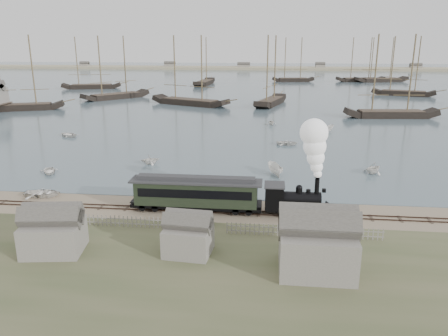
# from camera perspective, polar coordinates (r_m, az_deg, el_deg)

# --- Properties ---
(ground) EXTENTS (600.00, 600.00, 0.00)m
(ground) POSITION_cam_1_polar(r_m,az_deg,el_deg) (50.98, -4.37, -4.74)
(ground) COLOR tan
(ground) RESTS_ON ground
(harbor_water) EXTENTS (600.00, 336.00, 0.06)m
(harbor_water) POSITION_cam_1_polar(r_m,az_deg,el_deg) (217.71, 3.87, 11.43)
(harbor_water) COLOR #445861
(harbor_water) RESTS_ON ground
(rail_track) EXTENTS (120.00, 1.80, 0.16)m
(rail_track) POSITION_cam_1_polar(r_m,az_deg,el_deg) (49.14, -4.79, -5.53)
(rail_track) COLOR #33231C
(rail_track) RESTS_ON ground
(picket_fence_west) EXTENTS (19.00, 0.10, 1.20)m
(picket_fence_west) POSITION_cam_1_polar(r_m,az_deg,el_deg) (46.39, -13.95, -7.39)
(picket_fence_west) COLOR slate
(picket_fence_west) RESTS_ON ground
(picket_fence_east) EXTENTS (15.00, 0.10, 1.20)m
(picket_fence_east) POSITION_cam_1_polar(r_m,az_deg,el_deg) (43.43, 10.40, -8.85)
(picket_fence_east) COLOR slate
(picket_fence_east) RESTS_ON ground
(shed_left) EXTENTS (5.00, 4.00, 4.10)m
(shed_left) POSITION_cam_1_polar(r_m,az_deg,el_deg) (42.79, -21.17, -10.14)
(shed_left) COLOR slate
(shed_left) RESTS_ON ground
(shed_mid) EXTENTS (4.00, 3.50, 3.60)m
(shed_mid) POSITION_cam_1_polar(r_m,az_deg,el_deg) (39.86, -4.65, -11.01)
(shed_mid) COLOR slate
(shed_mid) RESTS_ON ground
(shed_right) EXTENTS (6.00, 5.00, 5.10)m
(shed_right) POSITION_cam_1_polar(r_m,az_deg,el_deg) (37.71, 11.86, -13.03)
(shed_right) COLOR slate
(shed_right) RESTS_ON ground
(far_spit) EXTENTS (500.00, 20.00, 1.80)m
(far_spit) POSITION_cam_1_polar(r_m,az_deg,el_deg) (297.45, 4.55, 12.69)
(far_spit) COLOR tan
(far_spit) RESTS_ON ground
(locomotive) EXTENTS (8.18, 3.05, 10.20)m
(locomotive) POSITION_cam_1_polar(r_m,az_deg,el_deg) (46.96, 11.16, -0.81)
(locomotive) COLOR black
(locomotive) RESTS_ON ground
(passenger_coach) EXTENTS (14.46, 2.79, 3.51)m
(passenger_coach) POSITION_cam_1_polar(r_m,az_deg,el_deg) (48.20, -3.66, -3.18)
(passenger_coach) COLOR black
(passenger_coach) RESTS_ON ground
(beached_dinghy) EXTENTS (3.53, 4.64, 0.90)m
(beached_dinghy) POSITION_cam_1_polar(r_m,az_deg,el_deg) (57.59, -22.62, -3.02)
(beached_dinghy) COLOR white
(beached_dinghy) RESTS_ON ground
(rowboat_0) EXTENTS (4.15, 3.75, 0.70)m
(rowboat_0) POSITION_cam_1_polar(r_m,az_deg,el_deg) (67.01, -21.86, -0.36)
(rowboat_0) COLOR white
(rowboat_0) RESTS_ON harbor_water
(rowboat_1) EXTENTS (3.38, 3.57, 1.48)m
(rowboat_1) POSITION_cam_1_polar(r_m,az_deg,el_deg) (67.78, -9.63, 1.13)
(rowboat_1) COLOR white
(rowboat_1) RESTS_ON harbor_water
(rowboat_2) EXTENTS (4.32, 2.79, 1.56)m
(rowboat_2) POSITION_cam_1_polar(r_m,az_deg,el_deg) (61.79, 6.67, -0.20)
(rowboat_2) COLOR white
(rowboat_2) RESTS_ON harbor_water
(rowboat_3) EXTENTS (2.81, 3.90, 0.80)m
(rowboat_3) POSITION_cam_1_polar(r_m,az_deg,el_deg) (80.18, 8.24, 3.28)
(rowboat_3) COLOR white
(rowboat_3) RESTS_ON harbor_water
(rowboat_4) EXTENTS (4.07, 4.08, 1.63)m
(rowboat_4) POSITION_cam_1_polar(r_m,az_deg,el_deg) (65.59, 18.92, 0.02)
(rowboat_4) COLOR white
(rowboat_4) RESTS_ON harbor_water
(rowboat_5) EXTENTS (3.56, 3.53, 1.41)m
(rowboat_5) POSITION_cam_1_polar(r_m,az_deg,el_deg) (93.12, 13.36, 5.01)
(rowboat_5) COLOR white
(rowboat_5) RESTS_ON harbor_water
(rowboat_6) EXTENTS (4.43, 4.90, 0.83)m
(rowboat_6) POSITION_cam_1_polar(r_m,az_deg,el_deg) (91.90, -19.72, 4.16)
(rowboat_6) COLOR white
(rowboat_6) RESTS_ON harbor_water
(rowboat_7) EXTENTS (3.07, 2.78, 1.41)m
(rowboat_7) POSITION_cam_1_polar(r_m,az_deg,el_deg) (99.10, 6.20, 6.01)
(rowboat_7) COLOR white
(rowboat_7) RESTS_ON harbor_water
(schooner_0) EXTENTS (22.02, 12.52, 20.00)m
(schooner_0) POSITION_cam_1_polar(r_m,az_deg,el_deg) (131.43, -25.36, 11.17)
(schooner_0) COLOR black
(schooner_0) RESTS_ON harbor_water
(schooner_1) EXTENTS (19.18, 20.75, 20.00)m
(schooner_1) POSITION_cam_1_polar(r_m,az_deg,el_deg) (148.17, -14.18, 12.62)
(schooner_1) COLOR black
(schooner_1) RESTS_ON harbor_water
(schooner_2) EXTENTS (25.04, 15.60, 20.00)m
(schooner_2) POSITION_cam_1_polar(r_m,az_deg,el_deg) (129.76, -4.56, 12.60)
(schooner_2) COLOR black
(schooner_2) RESTS_ON harbor_water
(schooner_3) EXTENTS (10.38, 21.66, 20.00)m
(schooner_3) POSITION_cam_1_polar(r_m,az_deg,el_deg) (130.46, 6.24, 12.57)
(schooner_3) COLOR black
(schooner_3) RESTS_ON harbor_water
(schooner_4) EXTENTS (22.88, 7.23, 20.00)m
(schooner_4) POSITION_cam_1_polar(r_m,az_deg,el_deg) (114.96, 21.43, 11.09)
(schooner_4) COLOR black
(schooner_4) RESTS_ON harbor_water
(schooner_5) EXTENTS (21.27, 10.79, 20.00)m
(schooner_5) POSITION_cam_1_polar(r_m,az_deg,el_deg) (164.33, 22.71, 12.19)
(schooner_5) COLOR black
(schooner_5) RESTS_ON harbor_water
(schooner_6) EXTENTS (23.10, 10.68, 20.00)m
(schooner_6) POSITION_cam_1_polar(r_m,az_deg,el_deg) (182.65, -17.15, 13.00)
(schooner_6) COLOR black
(schooner_6) RESTS_ON harbor_water
(schooner_7) EXTENTS (7.13, 22.83, 20.00)m
(schooner_7) POSITION_cam_1_polar(r_m,az_deg,el_deg) (191.41, -2.61, 13.80)
(schooner_7) COLOR black
(schooner_7) RESTS_ON harbor_water
(schooner_8) EXTENTS (19.48, 6.96, 20.00)m
(schooner_8) POSITION_cam_1_polar(r_m,az_deg,el_deg) (208.19, 9.12, 13.81)
(schooner_8) COLOR black
(schooner_8) RESTS_ON harbor_water
(schooner_9) EXTENTS (23.02, 9.59, 20.00)m
(schooner_9) POSITION_cam_1_polar(r_m,az_deg,el_deg) (215.73, 17.59, 13.36)
(schooner_9) COLOR black
(schooner_9) RESTS_ON harbor_water
(schooner_10) EXTENTS (26.04, 13.18, 20.00)m
(schooner_10) POSITION_cam_1_polar(r_m,az_deg,el_deg) (217.42, 20.05, 13.16)
(schooner_10) COLOR black
(schooner_10) RESTS_ON harbor_water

